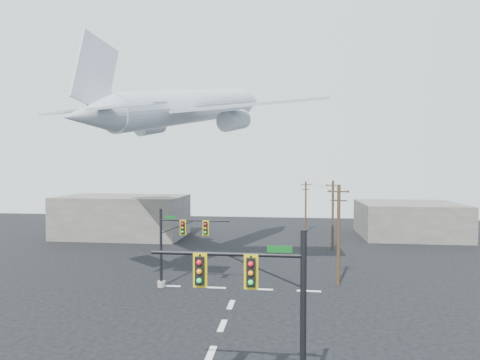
# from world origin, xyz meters

# --- Properties ---
(ground) EXTENTS (120.00, 120.00, 0.00)m
(ground) POSITION_xyz_m (0.00, 0.00, 0.00)
(ground) COLOR black
(ground) RESTS_ON ground
(lane_markings) EXTENTS (14.00, 21.20, 0.01)m
(lane_markings) POSITION_xyz_m (0.00, 5.33, 0.01)
(lane_markings) COLOR silver
(lane_markings) RESTS_ON ground
(signal_mast_near) EXTENTS (6.96, 0.85, 7.77)m
(signal_mast_near) POSITION_xyz_m (3.47, -4.70, 4.14)
(signal_mast_near) COLOR gray
(signal_mast_near) RESTS_ON ground
(signal_mast_far) EXTENTS (6.26, 0.75, 6.77)m
(signal_mast_far) POSITION_xyz_m (-5.34, 11.68, 3.62)
(signal_mast_far) COLOR gray
(signal_mast_far) RESTS_ON ground
(utility_pole_a) EXTENTS (1.71, 0.66, 8.80)m
(utility_pole_a) POSITION_xyz_m (8.60, 13.88, 4.60)
(utility_pole_a) COLOR #47311E
(utility_pole_a) RESTS_ON ground
(utility_pole_b) EXTENTS (1.72, 0.57, 8.64)m
(utility_pole_b) POSITION_xyz_m (9.73, 28.75, 4.52)
(utility_pole_b) COLOR #47311E
(utility_pole_b) RESTS_ON ground
(utility_pole_c) EXTENTS (1.64, 0.27, 8.02)m
(utility_pole_c) POSITION_xyz_m (7.01, 41.97, 4.20)
(utility_pole_c) COLOR #47311E
(utility_pole_c) RESTS_ON ground
(power_lines) EXTENTS (4.26, 28.10, 0.40)m
(power_lines) POSITION_xyz_m (8.79, 27.99, 7.91)
(power_lines) COLOR black
(airliner) EXTENTS (27.60, 30.05, 8.76)m
(airliner) POSITION_xyz_m (-5.86, 19.38, 16.52)
(airliner) COLOR silver
(building_left) EXTENTS (18.00, 10.00, 6.00)m
(building_left) POSITION_xyz_m (-20.00, 35.00, 3.00)
(building_left) COLOR slate
(building_left) RESTS_ON ground
(building_right) EXTENTS (14.00, 12.00, 5.00)m
(building_right) POSITION_xyz_m (22.00, 40.00, 2.50)
(building_right) COLOR slate
(building_right) RESTS_ON ground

